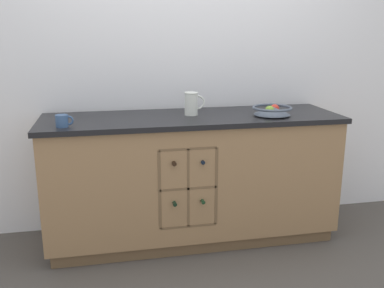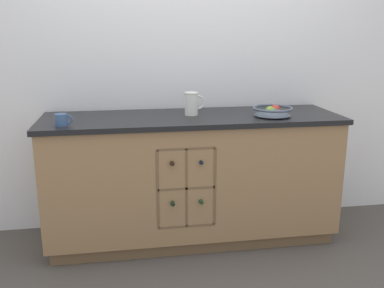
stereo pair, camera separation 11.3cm
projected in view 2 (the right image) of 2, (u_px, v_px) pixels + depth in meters
name	position (u px, v px, depth m)	size (l,w,h in m)	color
ground_plane	(192.00, 236.00, 3.22)	(14.00, 14.00, 0.00)	#4C4742
back_wall	(184.00, 61.00, 3.24)	(4.44, 0.06, 2.55)	white
kitchen_island	(192.00, 178.00, 3.10)	(2.08, 0.65, 0.92)	brown
fruit_bowl	(273.00, 110.00, 2.96)	(0.28, 0.28, 0.07)	#4C5666
white_pitcher	(192.00, 103.00, 2.99)	(0.15, 0.10, 0.16)	silver
ceramic_mug	(62.00, 120.00, 2.66)	(0.11, 0.08, 0.08)	#385684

